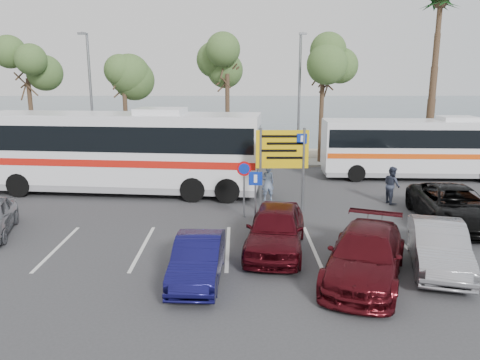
{
  "coord_description": "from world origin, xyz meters",
  "views": [
    {
      "loc": [
        -0.87,
        -16.02,
        5.82
      ],
      "look_at": [
        -0.76,
        3.0,
        1.44
      ],
      "focal_mm": 35.0,
      "sensor_mm": 36.0,
      "label": 1
    }
  ],
  "objects_px": {
    "direction_sign": "(282,156)",
    "pedestrian_near": "(268,183)",
    "street_lamp_right": "(299,93)",
    "car_maroon": "(366,255)",
    "car_blue": "(198,259)",
    "car_red": "(276,229)",
    "pedestrian_far": "(392,185)",
    "suv_black": "(454,206)",
    "street_lamp_left": "(90,93)",
    "coach_bus_right": "(424,150)",
    "car_silver_b": "(438,246)",
    "coach_bus_left": "(122,154)"
  },
  "relations": [
    {
      "from": "street_lamp_left",
      "to": "car_blue",
      "type": "xyz_separation_m",
      "value": [
        8.0,
        -17.02,
        -3.98
      ]
    },
    {
      "from": "car_blue",
      "to": "car_red",
      "type": "xyz_separation_m",
      "value": [
        2.4,
        2.17,
        0.15
      ]
    },
    {
      "from": "coach_bus_right",
      "to": "street_lamp_right",
      "type": "bearing_deg",
      "value": 149.6
    },
    {
      "from": "street_lamp_left",
      "to": "direction_sign",
      "type": "relative_size",
      "value": 2.23
    },
    {
      "from": "car_red",
      "to": "car_silver_b",
      "type": "height_order",
      "value": "car_red"
    },
    {
      "from": "car_maroon",
      "to": "suv_black",
      "type": "distance_m",
      "value": 6.93
    },
    {
      "from": "street_lamp_left",
      "to": "street_lamp_right",
      "type": "relative_size",
      "value": 1.0
    },
    {
      "from": "car_maroon",
      "to": "car_silver_b",
      "type": "xyz_separation_m",
      "value": [
        2.4,
        0.74,
        -0.02
      ]
    },
    {
      "from": "street_lamp_left",
      "to": "car_blue",
      "type": "bearing_deg",
      "value": -64.82
    },
    {
      "from": "suv_black",
      "to": "car_blue",
      "type": "bearing_deg",
      "value": -148.3
    },
    {
      "from": "street_lamp_right",
      "to": "pedestrian_far",
      "type": "distance_m",
      "value": 10.26
    },
    {
      "from": "pedestrian_near",
      "to": "pedestrian_far",
      "type": "bearing_deg",
      "value": 159.75
    },
    {
      "from": "street_lamp_left",
      "to": "suv_black",
      "type": "height_order",
      "value": "street_lamp_left"
    },
    {
      "from": "street_lamp_left",
      "to": "street_lamp_right",
      "type": "distance_m",
      "value": 13.0
    },
    {
      "from": "coach_bus_left",
      "to": "car_blue",
      "type": "relative_size",
      "value": 3.62
    },
    {
      "from": "car_silver_b",
      "to": "car_blue",
      "type": "bearing_deg",
      "value": -158.99
    },
    {
      "from": "direction_sign",
      "to": "pedestrian_near",
      "type": "height_order",
      "value": "direction_sign"
    },
    {
      "from": "pedestrian_near",
      "to": "suv_black",
      "type": "bearing_deg",
      "value": 138.61
    },
    {
      "from": "pedestrian_near",
      "to": "coach_bus_left",
      "type": "bearing_deg",
      "value": -27.1
    },
    {
      "from": "coach_bus_right",
      "to": "car_blue",
      "type": "relative_size",
      "value": 2.99
    },
    {
      "from": "coach_bus_right",
      "to": "pedestrian_far",
      "type": "distance_m",
      "value": 6.26
    },
    {
      "from": "car_silver_b",
      "to": "car_red",
      "type": "bearing_deg",
      "value": 178.53
    },
    {
      "from": "direction_sign",
      "to": "car_silver_b",
      "type": "distance_m",
      "value": 7.49
    },
    {
      "from": "pedestrian_near",
      "to": "street_lamp_right",
      "type": "bearing_deg",
      "value": -121.21
    },
    {
      "from": "direction_sign",
      "to": "coach_bus_left",
      "type": "distance_m",
      "value": 8.21
    },
    {
      "from": "car_blue",
      "to": "car_red",
      "type": "bearing_deg",
      "value": 44.66
    },
    {
      "from": "car_blue",
      "to": "car_maroon",
      "type": "bearing_deg",
      "value": 2.52
    },
    {
      "from": "coach_bus_left",
      "to": "car_red",
      "type": "xyz_separation_m",
      "value": [
        6.9,
        -7.83,
        -1.16
      ]
    },
    {
      "from": "coach_bus_left",
      "to": "suv_black",
      "type": "xyz_separation_m",
      "value": [
        14.1,
        -5.0,
        -1.19
      ]
    },
    {
      "from": "coach_bus_left",
      "to": "pedestrian_far",
      "type": "xyz_separation_m",
      "value": [
        12.63,
        -2.01,
        -1.09
      ]
    },
    {
      "from": "direction_sign",
      "to": "pedestrian_near",
      "type": "bearing_deg",
      "value": 104.7
    },
    {
      "from": "direction_sign",
      "to": "coach_bus_right",
      "type": "height_order",
      "value": "direction_sign"
    },
    {
      "from": "suv_black",
      "to": "pedestrian_near",
      "type": "height_order",
      "value": "pedestrian_near"
    },
    {
      "from": "direction_sign",
      "to": "car_blue",
      "type": "distance_m",
      "value": 7.56
    },
    {
      "from": "street_lamp_right",
      "to": "car_maroon",
      "type": "xyz_separation_m",
      "value": [
        -0.2,
        -17.02,
        -3.88
      ]
    },
    {
      "from": "direction_sign",
      "to": "car_silver_b",
      "type": "xyz_separation_m",
      "value": [
        4.2,
        -5.96,
        -1.73
      ]
    },
    {
      "from": "street_lamp_left",
      "to": "car_silver_b",
      "type": "xyz_separation_m",
      "value": [
        15.2,
        -16.28,
        -3.9
      ]
    },
    {
      "from": "car_maroon",
      "to": "direction_sign",
      "type": "bearing_deg",
      "value": 126.9
    },
    {
      "from": "car_maroon",
      "to": "suv_black",
      "type": "bearing_deg",
      "value": 68.06
    },
    {
      "from": "car_blue",
      "to": "car_silver_b",
      "type": "relative_size",
      "value": 0.88
    },
    {
      "from": "street_lamp_left",
      "to": "coach_bus_right",
      "type": "distance_m",
      "value": 20.14
    },
    {
      "from": "pedestrian_far",
      "to": "suv_black",
      "type": "bearing_deg",
      "value": -165.05
    },
    {
      "from": "car_maroon",
      "to": "coach_bus_left",
      "type": "bearing_deg",
      "value": 154.81
    },
    {
      "from": "car_blue",
      "to": "coach_bus_right",
      "type": "bearing_deg",
      "value": 51.29
    },
    {
      "from": "direction_sign",
      "to": "pedestrian_far",
      "type": "height_order",
      "value": "direction_sign"
    },
    {
      "from": "pedestrian_near",
      "to": "coach_bus_right",
      "type": "bearing_deg",
      "value": -167.63
    },
    {
      "from": "street_lamp_right",
      "to": "pedestrian_far",
      "type": "xyz_separation_m",
      "value": [
        3.13,
        -9.03,
        -3.75
      ]
    },
    {
      "from": "direction_sign",
      "to": "pedestrian_far",
      "type": "distance_m",
      "value": 5.51
    },
    {
      "from": "direction_sign",
      "to": "car_red",
      "type": "relative_size",
      "value": 0.79
    },
    {
      "from": "street_lamp_left",
      "to": "pedestrian_near",
      "type": "bearing_deg",
      "value": -38.97
    }
  ]
}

